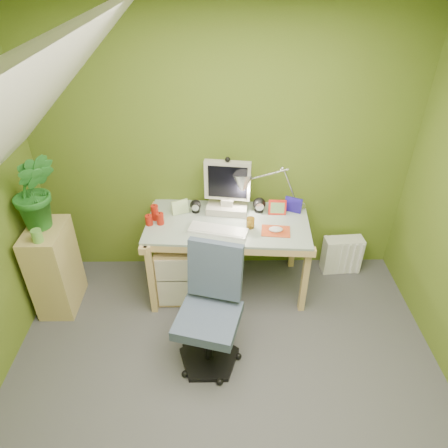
{
  "coord_description": "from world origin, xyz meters",
  "views": [
    {
      "loc": [
        -0.03,
        -1.58,
        2.6
      ],
      "look_at": [
        0.0,
        1.0,
        0.85
      ],
      "focal_mm": 33.0,
      "sensor_mm": 36.0,
      "label": 1
    }
  ],
  "objects_px": {
    "desk_lamp": "(282,178)",
    "radiator": "(342,254)",
    "desk": "(228,256)",
    "monitor": "(227,186)",
    "side_ledge": "(55,268)",
    "potted_plant": "(35,191)",
    "task_chair": "(208,320)"
  },
  "relations": [
    {
      "from": "desk_lamp",
      "to": "potted_plant",
      "type": "height_order",
      "value": "potted_plant"
    },
    {
      "from": "side_ledge",
      "to": "radiator",
      "type": "xyz_separation_m",
      "value": [
        2.52,
        0.42,
        -0.21
      ]
    },
    {
      "from": "desk_lamp",
      "to": "task_chair",
      "type": "distance_m",
      "value": 1.3
    },
    {
      "from": "desk_lamp",
      "to": "side_ledge",
      "type": "distance_m",
      "value": 2.02
    },
    {
      "from": "desk_lamp",
      "to": "potted_plant",
      "type": "bearing_deg",
      "value": 174.91
    },
    {
      "from": "desk",
      "to": "monitor",
      "type": "height_order",
      "value": "monitor"
    },
    {
      "from": "desk",
      "to": "task_chair",
      "type": "distance_m",
      "value": 0.83
    },
    {
      "from": "monitor",
      "to": "potted_plant",
      "type": "distance_m",
      "value": 1.48
    },
    {
      "from": "desk_lamp",
      "to": "side_ledge",
      "type": "xyz_separation_m",
      "value": [
        -1.88,
        -0.37,
        -0.63
      ]
    },
    {
      "from": "desk_lamp",
      "to": "task_chair",
      "type": "bearing_deg",
      "value": -135.94
    },
    {
      "from": "monitor",
      "to": "side_ledge",
      "type": "height_order",
      "value": "monitor"
    },
    {
      "from": "radiator",
      "to": "monitor",
      "type": "bearing_deg",
      "value": 178.1
    },
    {
      "from": "desk",
      "to": "side_ledge",
      "type": "relative_size",
      "value": 1.71
    },
    {
      "from": "desk_lamp",
      "to": "task_chair",
      "type": "height_order",
      "value": "desk_lamp"
    },
    {
      "from": "desk",
      "to": "radiator",
      "type": "relative_size",
      "value": 3.73
    },
    {
      "from": "side_ledge",
      "to": "task_chair",
      "type": "relative_size",
      "value": 0.89
    },
    {
      "from": "task_chair",
      "to": "side_ledge",
      "type": "bearing_deg",
      "value": 169.26
    },
    {
      "from": "monitor",
      "to": "radiator",
      "type": "height_order",
      "value": "monitor"
    },
    {
      "from": "monitor",
      "to": "task_chair",
      "type": "relative_size",
      "value": 0.54
    },
    {
      "from": "monitor",
      "to": "radiator",
      "type": "xyz_separation_m",
      "value": [
        1.09,
        0.05,
        -0.77
      ]
    },
    {
      "from": "desk_lamp",
      "to": "radiator",
      "type": "bearing_deg",
      "value": -10.16
    },
    {
      "from": "side_ledge",
      "to": "potted_plant",
      "type": "relative_size",
      "value": 1.25
    },
    {
      "from": "task_chair",
      "to": "radiator",
      "type": "distance_m",
      "value": 1.64
    },
    {
      "from": "side_ledge",
      "to": "potted_plant",
      "type": "xyz_separation_m",
      "value": [
        0.0,
        0.05,
        0.7
      ]
    },
    {
      "from": "monitor",
      "to": "desk",
      "type": "bearing_deg",
      "value": -81.87
    },
    {
      "from": "monitor",
      "to": "desk_lamp",
      "type": "relative_size",
      "value": 0.77
    },
    {
      "from": "desk_lamp",
      "to": "radiator",
      "type": "relative_size",
      "value": 1.71
    },
    {
      "from": "desk_lamp",
      "to": "potted_plant",
      "type": "distance_m",
      "value": 1.91
    },
    {
      "from": "side_ledge",
      "to": "task_chair",
      "type": "bearing_deg",
      "value": -26.0
    },
    {
      "from": "desk",
      "to": "radiator",
      "type": "height_order",
      "value": "desk"
    },
    {
      "from": "desk",
      "to": "desk_lamp",
      "type": "relative_size",
      "value": 2.18
    },
    {
      "from": "potted_plant",
      "to": "side_ledge",
      "type": "bearing_deg",
      "value": -90.0
    }
  ]
}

